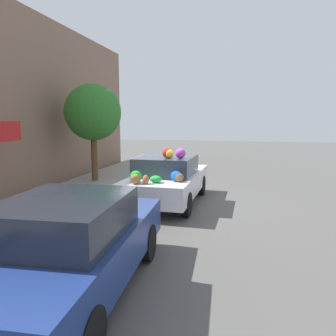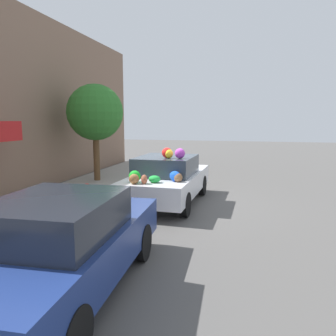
% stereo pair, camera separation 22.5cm
% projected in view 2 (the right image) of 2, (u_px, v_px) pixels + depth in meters
% --- Properties ---
extents(ground_plane, '(60.00, 60.00, 0.00)m').
position_uv_depth(ground_plane, '(163.00, 202.00, 9.96)').
color(ground_plane, '#565451').
extents(sidewalk_curb, '(24.00, 3.20, 0.14)m').
position_uv_depth(sidewalk_curb, '(82.00, 195.00, 10.61)').
color(sidewalk_curb, gray).
rests_on(sidewalk_curb, ground).
extents(building_facade, '(18.00, 1.20, 6.23)m').
position_uv_depth(building_facade, '(15.00, 102.00, 10.60)').
color(building_facade, '#846651').
rests_on(building_facade, ground).
extents(street_tree, '(2.15, 2.15, 3.71)m').
position_uv_depth(street_tree, '(95.00, 113.00, 12.52)').
color(street_tree, brown).
rests_on(street_tree, sidewalk_curb).
extents(fire_hydrant, '(0.20, 0.20, 0.70)m').
position_uv_depth(fire_hydrant, '(87.00, 197.00, 8.60)').
color(fire_hydrant, red).
rests_on(fire_hydrant, sidewalk_curb).
extents(art_car, '(4.22, 1.91, 1.72)m').
position_uv_depth(art_car, '(168.00, 178.00, 9.76)').
color(art_car, silver).
rests_on(art_car, ground).
extents(parked_car_plain, '(4.32, 1.95, 1.46)m').
position_uv_depth(parked_car_plain, '(62.00, 244.00, 4.60)').
color(parked_car_plain, navy).
rests_on(parked_car_plain, ground).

